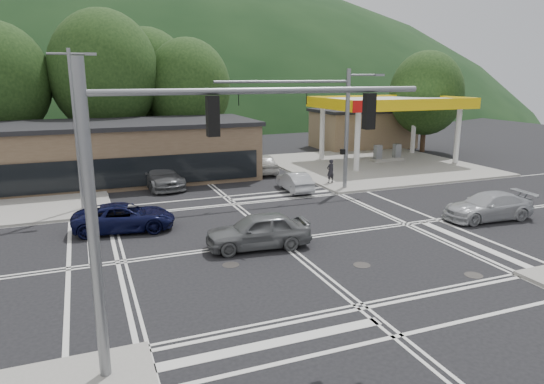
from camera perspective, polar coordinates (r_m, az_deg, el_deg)
name	(u,v)px	position (r m, az deg, el deg)	size (l,w,h in m)	color
ground	(280,241)	(22.88, 0.90, -5.78)	(120.00, 120.00, 0.00)	black
sidewalk_ne	(374,165)	(42.65, 11.91, 3.14)	(16.00, 16.00, 0.15)	gray
gas_station_canopy	(390,105)	(44.00, 13.71, 9.89)	(12.32, 8.34, 5.75)	silver
convenience_store	(363,130)	(53.40, 10.62, 7.24)	(10.00, 6.00, 3.80)	#846B4F
commercial_row	(87,155)	(37.37, -20.96, 4.08)	(24.00, 8.00, 4.00)	brown
hill_north	(120,111)	(110.52, -17.45, 9.03)	(252.00, 126.00, 140.00)	black
tree_n_b	(104,73)	(44.00, -19.13, 13.13)	(9.00, 9.00, 12.98)	#382619
tree_n_c	(188,88)	(44.93, -9.88, 11.99)	(7.60, 7.60, 10.87)	#382619
tree_n_e	(147,80)	(48.36, -14.48, 12.64)	(8.40, 8.40, 11.98)	#382619
tree_ne	(426,93)	(51.38, 17.69, 11.01)	(7.20, 7.20, 9.99)	#382619
streetlight_nw	(76,122)	(29.06, -22.03, 7.60)	(2.50, 0.25, 9.00)	slate
signal_mast_ne	(330,115)	(32.09, 6.89, 8.99)	(11.65, 0.30, 8.00)	slate
signal_mast_sw	(167,179)	(12.15, -12.22, 1.56)	(9.14, 0.28, 8.00)	slate
car_blue_west	(124,217)	(25.29, -16.98, -2.86)	(2.28, 4.94, 1.37)	black
car_grey_center	(258,231)	(21.79, -1.65, -4.55)	(1.90, 4.71, 1.61)	slate
car_silver_east	(488,206)	(28.53, 24.07, -1.54)	(2.03, 4.99, 1.45)	#B3B5BA
car_queue_a	(295,181)	(32.51, 2.68, 1.25)	(1.38, 3.94, 1.30)	#B4B8BC
car_queue_b	(263,163)	(38.59, -1.05, 3.40)	(1.80, 4.49, 1.53)	beige
car_northbound	(159,175)	(34.56, -13.11, 1.95)	(2.31, 5.69, 1.65)	#5D5F62
pedestrian	(330,171)	(34.53, 6.90, 2.47)	(0.61, 0.40, 1.68)	black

